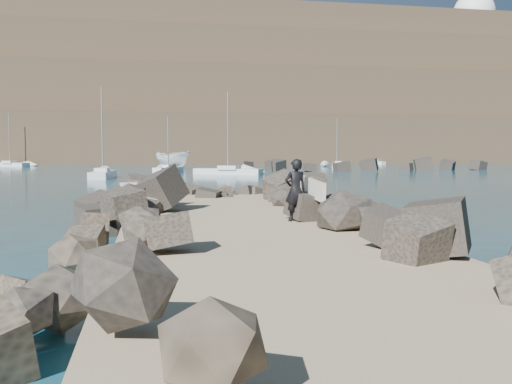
% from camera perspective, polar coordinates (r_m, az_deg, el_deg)
% --- Properties ---
extents(ground, '(800.00, 800.00, 0.00)m').
position_cam_1_polar(ground, '(13.78, -0.77, -5.95)').
color(ground, '#0F384C').
rests_on(ground, ground).
extents(jetty, '(6.00, 26.00, 0.60)m').
position_cam_1_polar(jetty, '(11.79, 0.89, -6.16)').
color(jetty, '#8C7759').
rests_on(jetty, ground).
extents(riprap_left, '(2.60, 22.00, 1.00)m').
position_cam_1_polar(riprap_left, '(12.04, -13.30, -5.09)').
color(riprap_left, '#262421').
rests_on(riprap_left, ground).
extents(riprap_right, '(2.60, 22.00, 1.00)m').
position_cam_1_polar(riprap_right, '(13.10, 13.02, -4.35)').
color(riprap_right, black).
rests_on(riprap_right, ground).
extents(breakwater_secondary, '(52.00, 4.00, 1.20)m').
position_cam_1_polar(breakwater_secondary, '(77.91, 18.08, 2.49)').
color(breakwater_secondary, black).
rests_on(breakwater_secondary, ground).
extents(headland, '(360.00, 140.00, 32.00)m').
position_cam_1_polar(headland, '(174.35, -6.54, 8.45)').
color(headland, '#2D4919').
rests_on(headland, ground).
extents(surfboard_resting, '(1.22, 2.25, 0.07)m').
position_cam_1_polar(surfboard_resting, '(17.62, -11.68, -0.46)').
color(surfboard_resting, beige).
rests_on(surfboard_resting, riprap_left).
extents(boat_imported, '(6.22, 6.74, 2.58)m').
position_cam_1_polar(boat_imported, '(84.30, -8.30, 3.22)').
color(boat_imported, silver).
rests_on(boat_imported, ground).
extents(surfer_with_board, '(0.83, 2.00, 1.61)m').
position_cam_1_polar(surfer_with_board, '(14.75, 4.21, 0.22)').
color(surfer_with_board, black).
rests_on(surfer_with_board, jetty).
extents(radome, '(12.61, 12.61, 19.96)m').
position_cam_1_polar(radome, '(197.48, 20.96, 15.79)').
color(radome, silver).
rests_on(radome, headland).
extents(sailboat_e, '(7.00, 5.90, 9.05)m').
position_cam_1_polar(sailboat_e, '(103.40, -23.40, 2.55)').
color(sailboat_e, silver).
rests_on(sailboat_e, ground).
extents(sailboat_a, '(2.08, 7.12, 8.47)m').
position_cam_1_polar(sailboat_a, '(54.02, -15.07, 1.71)').
color(sailboat_a, silver).
rests_on(sailboat_a, ground).
extents(sailboat_b, '(3.70, 5.15, 6.58)m').
position_cam_1_polar(sailboat_b, '(66.43, -8.75, 2.20)').
color(sailboat_b, silver).
rests_on(sailboat_b, ground).
extents(sailboat_d, '(3.43, 6.57, 7.85)m').
position_cam_1_polar(sailboat_d, '(91.91, 8.09, 2.69)').
color(sailboat_d, silver).
rests_on(sailboat_d, ground).
extents(sailboat_f, '(3.05, 5.14, 6.37)m').
position_cam_1_polar(sailboat_f, '(112.98, 11.74, 2.89)').
color(sailboat_f, silver).
rests_on(sailboat_f, ground).
extents(sailboat_c, '(7.22, 5.16, 8.90)m').
position_cam_1_polar(sailboat_c, '(60.51, -2.82, 2.07)').
color(sailboat_c, silver).
rests_on(sailboat_c, ground).
extents(headland_buildings, '(137.50, 30.50, 5.00)m').
position_cam_1_polar(headland_buildings, '(169.64, -4.03, 14.72)').
color(headland_buildings, white).
rests_on(headland_buildings, headland).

